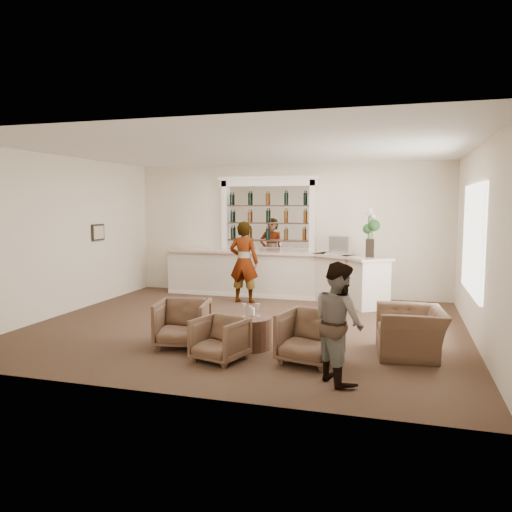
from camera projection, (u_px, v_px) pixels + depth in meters
The scene contains 19 objects.
ground at pixel (246, 326), 9.44m from camera, with size 8.00×8.00×0.00m, color #4D3426.
room_shell at pixel (264, 202), 9.83m from camera, with size 8.04×7.02×3.32m.
bar_counter at pixel (276, 274), 12.29m from camera, with size 5.72×1.80×1.14m.
back_bar_alcove at pixel (267, 215), 12.62m from camera, with size 2.64×0.25×3.00m.
cocktail_table at pixel (250, 332), 8.01m from camera, with size 0.69×0.69×0.50m, color #4F3122.
sommelier at pixel (244, 262), 11.65m from camera, with size 0.70×0.46×1.91m, color gray.
guest at pixel (339, 322), 6.44m from camera, with size 0.76×0.60×1.57m, color gray.
armchair_left at pixel (183, 323), 8.09m from camera, with size 0.81×0.83×0.76m, color brown.
armchair_center at pixel (220, 339), 7.35m from camera, with size 0.69×0.71×0.64m, color brown.
armchair_right at pixel (310, 337), 7.25m from camera, with size 0.81×0.83×0.76m, color brown.
armchair_far at pixel (411, 332), 7.61m from camera, with size 1.12×0.97×0.72m, color brown.
espresso_machine at pixel (341, 245), 11.82m from camera, with size 0.47×0.39×0.41m, color silver.
flower_vase at pixel (370, 230), 10.97m from camera, with size 0.28×0.28×1.06m.
wine_glass_bar_left at pixel (280, 247), 12.25m from camera, with size 0.07×0.07×0.21m, color white, non-canonical shape.
wine_glass_bar_right at pixel (247, 246), 12.48m from camera, with size 0.07×0.07×0.21m, color white, non-canonical shape.
wine_glass_tbl_a at pixel (244, 310), 8.03m from camera, with size 0.07×0.07×0.21m, color white, non-canonical shape.
wine_glass_tbl_b at pixel (258, 310), 8.02m from camera, with size 0.07×0.07×0.21m, color white, non-canonical shape.
wine_glass_tbl_c at pixel (250, 313), 7.84m from camera, with size 0.07×0.07×0.21m, color white, non-canonical shape.
napkin_holder at pixel (252, 312), 8.12m from camera, with size 0.08×0.08×0.12m, color white.
Camera 1 is at (2.78, -8.82, 2.31)m, focal length 35.00 mm.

